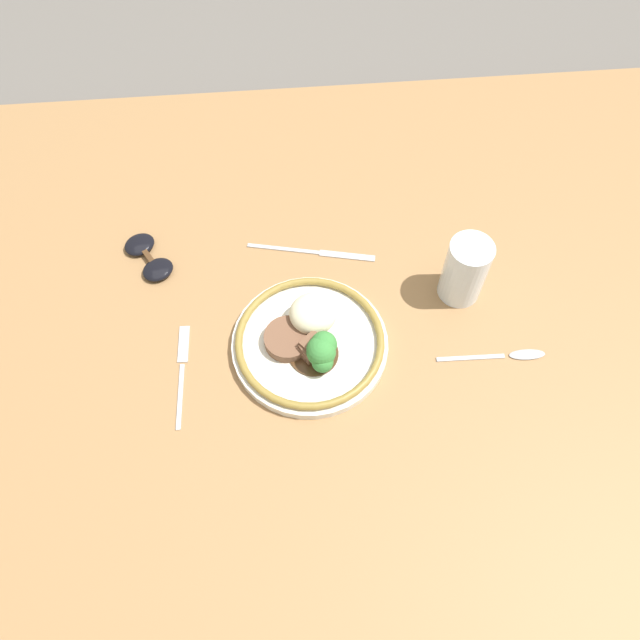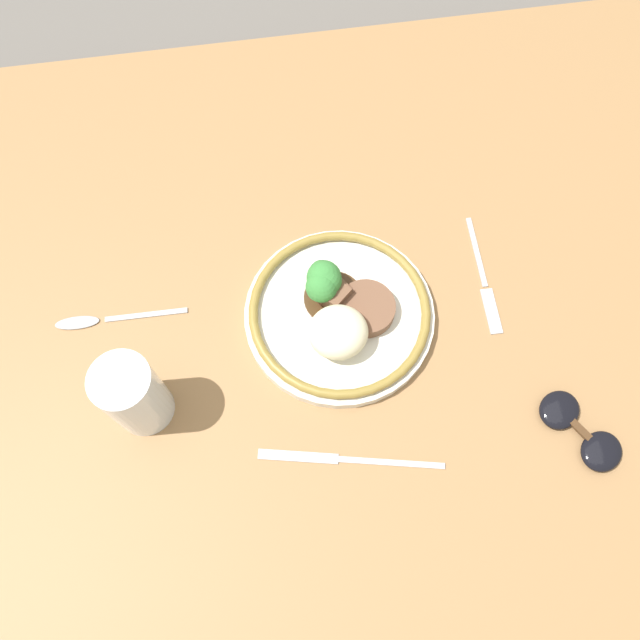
{
  "view_description": "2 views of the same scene",
  "coord_description": "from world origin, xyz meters",
  "px_view_note": "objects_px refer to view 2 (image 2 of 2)",
  "views": [
    {
      "loc": [
        -0.07,
        -0.51,
        0.91
      ],
      "look_at": [
        -0.03,
        -0.03,
        0.09
      ],
      "focal_mm": 35.0,
      "sensor_mm": 36.0,
      "label": 1
    },
    {
      "loc": [
        0.03,
        0.26,
        0.79
      ],
      "look_at": [
        -0.02,
        -0.04,
        0.07
      ],
      "focal_mm": 35.0,
      "sensor_mm": 36.0,
      "label": 2
    }
  ],
  "objects_px": {
    "knife": "(344,459)",
    "sunglasses": "(580,430)",
    "juice_glass": "(135,397)",
    "fork": "(485,285)",
    "spoon": "(95,321)",
    "plate": "(338,311)"
  },
  "relations": [
    {
      "from": "knife",
      "to": "sunglasses",
      "type": "bearing_deg",
      "value": -169.54
    },
    {
      "from": "juice_glass",
      "to": "sunglasses",
      "type": "bearing_deg",
      "value": 168.11
    },
    {
      "from": "sunglasses",
      "to": "fork",
      "type": "bearing_deg",
      "value": -104.98
    },
    {
      "from": "spoon",
      "to": "fork",
      "type": "bearing_deg",
      "value": 178.41
    },
    {
      "from": "fork",
      "to": "sunglasses",
      "type": "distance_m",
      "value": 0.22
    },
    {
      "from": "fork",
      "to": "knife",
      "type": "height_order",
      "value": "same"
    },
    {
      "from": "spoon",
      "to": "sunglasses",
      "type": "distance_m",
      "value": 0.62
    },
    {
      "from": "sunglasses",
      "to": "knife",
      "type": "bearing_deg",
      "value": -33.37
    },
    {
      "from": "fork",
      "to": "knife",
      "type": "bearing_deg",
      "value": -46.66
    },
    {
      "from": "plate",
      "to": "fork",
      "type": "relative_size",
      "value": 1.4
    },
    {
      "from": "spoon",
      "to": "juice_glass",
      "type": "bearing_deg",
      "value": 117.3
    },
    {
      "from": "plate",
      "to": "knife",
      "type": "xyz_separation_m",
      "value": [
        0.02,
        0.18,
        -0.02
      ]
    },
    {
      "from": "juice_glass",
      "to": "knife",
      "type": "height_order",
      "value": "juice_glass"
    },
    {
      "from": "juice_glass",
      "to": "plate",
      "type": "bearing_deg",
      "value": -161.48
    },
    {
      "from": "sunglasses",
      "to": "spoon",
      "type": "bearing_deg",
      "value": -53.58
    },
    {
      "from": "fork",
      "to": "spoon",
      "type": "distance_m",
      "value": 0.51
    },
    {
      "from": "plate",
      "to": "fork",
      "type": "distance_m",
      "value": 0.2
    },
    {
      "from": "plate",
      "to": "juice_glass",
      "type": "bearing_deg",
      "value": 18.52
    },
    {
      "from": "knife",
      "to": "spoon",
      "type": "distance_m",
      "value": 0.36
    },
    {
      "from": "fork",
      "to": "spoon",
      "type": "xyz_separation_m",
      "value": [
        0.51,
        -0.03,
        0.0
      ]
    },
    {
      "from": "plate",
      "to": "knife",
      "type": "relative_size",
      "value": 1.12
    },
    {
      "from": "juice_glass",
      "to": "fork",
      "type": "height_order",
      "value": "juice_glass"
    }
  ]
}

